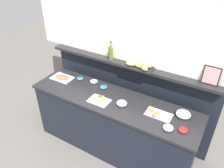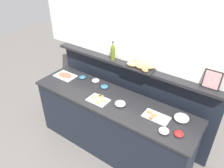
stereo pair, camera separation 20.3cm
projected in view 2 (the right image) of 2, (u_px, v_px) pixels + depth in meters
The scene contains 17 objects.
ground_plane at pixel (132, 125), 3.88m from camera, with size 12.00×12.00×0.00m, color slate.
buffet_counter at pixel (112, 125), 3.22m from camera, with size 2.38×0.65×0.93m.
back_ledge_unit at pixel (130, 97), 3.45m from camera, with size 2.60×0.22×1.28m.
upper_wall_panel at pixel (136, 15), 2.78m from camera, with size 3.20×0.08×1.32m, color white.
sandwich_platter_rear at pixel (155, 116), 2.66m from camera, with size 0.32×0.18×0.04m.
sandwich_platter_front at pixel (98, 100), 2.95m from camera, with size 0.28×0.20×0.04m.
cold_cuts_platter at pixel (65, 76), 3.48m from camera, with size 0.33×0.22×0.02m.
glass_bowl_large at pixel (164, 131), 2.44m from camera, with size 0.12×0.12×0.05m.
glass_bowl_medium at pixel (96, 81), 3.33m from camera, with size 0.12×0.12×0.05m.
glass_bowl_small at pixel (120, 104), 2.85m from camera, with size 0.14×0.14×0.06m.
glass_bowl_extra at pixel (181, 118), 2.61m from camera, with size 0.18×0.18×0.07m.
condiment_bowl_cream at pixel (179, 134), 2.41m from camera, with size 0.11×0.11×0.04m, color red.
condiment_bowl_dark at pixel (104, 87), 3.20m from camera, with size 0.11×0.11×0.04m, color teal.
condiment_bowl_red at pixel (82, 77), 3.42m from camera, with size 0.10×0.10×0.04m, color teal.
olive_oil_bottle at pixel (113, 52), 3.13m from camera, with size 0.06×0.06×0.28m.
bread_basket at pixel (141, 65), 2.96m from camera, with size 0.41×0.29×0.08m.
framed_picture at pixel (212, 80), 2.51m from camera, with size 0.20×0.06×0.23m.
Camera 2 is at (1.39, -1.94, 2.71)m, focal length 35.44 mm.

